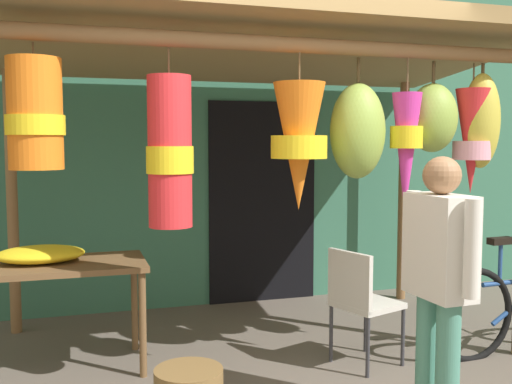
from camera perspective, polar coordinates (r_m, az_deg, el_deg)
shop_facade at (r=5.90m, az=-5.07°, el=11.12°), size 12.74×0.29×4.50m
market_stall_canopy at (r=4.42m, az=1.48°, el=10.98°), size 4.17×2.18×2.50m
display_table at (r=4.35m, az=-19.81°, el=-7.61°), size 1.37×0.66×0.77m
flower_heap_on_table at (r=4.37m, az=-19.94°, el=-5.66°), size 0.60×0.42×0.12m
folding_chair at (r=4.31m, az=9.98°, el=-9.96°), size 0.51×0.51×0.84m
shopper_by_bananas at (r=3.41m, az=17.29°, el=-7.37°), size 0.24×0.59×1.52m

